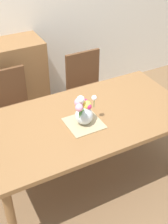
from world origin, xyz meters
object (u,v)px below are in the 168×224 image
object	(u,v)px
chair_left	(11,106)
chair_right	(87,86)
dining_table	(86,125)
flower_vase	(84,111)

from	to	relation	value
chair_left	chair_right	distance (m)	0.90
chair_left	chair_right	size ratio (longest dim) A/B	1.00
dining_table	chair_left	world-z (taller)	chair_left
flower_vase	dining_table	bearing A→B (deg)	48.73
dining_table	flower_vase	xyz separation A→B (m)	(-0.06, -0.07, 0.21)
chair_left	flower_vase	world-z (taller)	flower_vase
chair_left	flower_vase	distance (m)	1.04
chair_right	flower_vase	bearing A→B (deg)	60.19
chair_left	chair_right	bearing A→B (deg)	-180.00
chair_right	chair_left	bearing A→B (deg)	0.00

